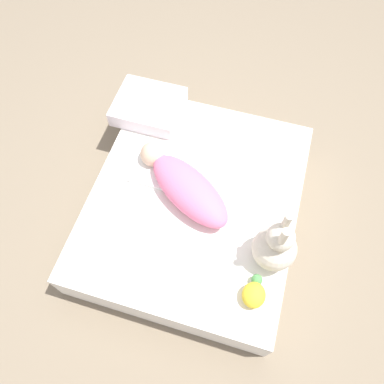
% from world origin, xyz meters
% --- Properties ---
extents(ground_plane, '(12.00, 12.00, 0.00)m').
position_xyz_m(ground_plane, '(0.00, 0.00, 0.00)').
color(ground_plane, '#7A6B56').
extents(bed_mattress, '(1.17, 1.00, 0.22)m').
position_xyz_m(bed_mattress, '(0.00, 0.00, 0.11)').
color(bed_mattress, white).
rests_on(bed_mattress, ground_plane).
extents(burp_cloth, '(0.20, 0.22, 0.02)m').
position_xyz_m(burp_cloth, '(0.09, 0.27, 0.23)').
color(burp_cloth, white).
rests_on(burp_cloth, bed_mattress).
extents(swaddled_baby, '(0.43, 0.56, 0.14)m').
position_xyz_m(swaddled_baby, '(0.01, 0.06, 0.29)').
color(swaddled_baby, pink).
rests_on(swaddled_baby, bed_mattress).
extents(pillow, '(0.31, 0.35, 0.09)m').
position_xyz_m(pillow, '(0.44, 0.39, 0.26)').
color(pillow, white).
rests_on(pillow, bed_mattress).
extents(bunny_plush, '(0.19, 0.19, 0.36)m').
position_xyz_m(bunny_plush, '(-0.19, -0.41, 0.35)').
color(bunny_plush, beige).
rests_on(bunny_plush, bed_mattress).
extents(turtle_plush, '(0.15, 0.10, 0.08)m').
position_xyz_m(turtle_plush, '(-0.39, -0.37, 0.26)').
color(turtle_plush, yellow).
rests_on(turtle_plush, bed_mattress).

